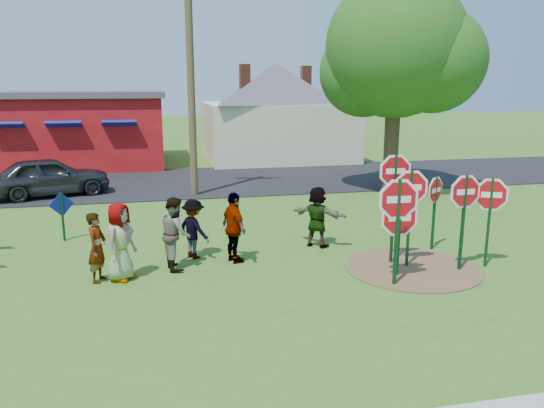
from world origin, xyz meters
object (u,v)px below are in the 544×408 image
Objects in this scene: suv at (49,176)px; utility_pole at (191,70)px; stop_sign_d at (435,195)px; person_a at (120,242)px; person_b at (97,247)px; leafy_tree at (399,55)px; stop_sign_a at (398,209)px; stop_sign_b at (395,181)px; stop_sign_c at (465,201)px.

utility_pole is at bearing -117.53° from suv.
stop_sign_d reaches higher than person_a.
person_b is 0.19× the size of leafy_tree.
stop_sign_a is at bearing -114.56° from leafy_tree.
utility_pole is at bearing 0.67° from person_b.
stop_sign_b reaches higher than suv.
stop_sign_d is at bearing -106.70° from leafy_tree.
person_b is (-0.50, 0.01, -0.10)m from person_a.
suv is 0.53× the size of leafy_tree.
stop_sign_c is at bearing 20.66° from stop_sign_a.
leafy_tree is (13.26, -2.26, 4.57)m from suv.
stop_sign_a is 1.04× the size of stop_sign_c.
stop_sign_d is 0.23× the size of utility_pole.
stop_sign_a is 6.62m from person_b.
stop_sign_c is 15.49m from suv.
stop_sign_a is at bearing -158.96° from suv.
stop_sign_c is 1.17× the size of stop_sign_d.
stop_sign_c is at bearing -28.24° from stop_sign_b.
suv is (-3.21, 9.83, -0.09)m from person_a.
stop_sign_d is at bearing -54.94° from person_a.
person_a is 10.34m from suv.
stop_sign_d is 0.47× the size of suv.
stop_sign_b is at bearing -115.04° from leafy_tree.
stop_sign_c reaches higher than stop_sign_d.
suv is at bearing 136.40° from stop_sign_b.
suv is (-9.06, 11.45, -0.93)m from stop_sign_a.
person_a is 0.20× the size of utility_pole.
suv is at bearing 49.13° from person_a.
stop_sign_d is 10.57m from utility_pole.
person_a is at bearing -73.00° from person_b.
stop_sign_a is 1.98m from stop_sign_c.
stop_sign_b is at bearing -153.72° from suv.
stop_sign_c is at bearing -79.43° from person_b.
stop_sign_b is 1.36× the size of stop_sign_d.
stop_sign_b is at bearing 175.21° from stop_sign_d.
stop_sign_b is 0.64× the size of suv.
leafy_tree reaches higher than stop_sign_d.
stop_sign_b reaches higher than stop_sign_c.
utility_pole is (2.27, 8.84, 3.91)m from person_a.
stop_sign_c is 0.55× the size of suv.
stop_sign_a is 11.47m from utility_pole.
suv is (-2.72, 9.82, 0.01)m from person_b.
stop_sign_c is (1.37, -0.82, -0.37)m from stop_sign_b.
suv is 6.86m from utility_pole.
stop_sign_b is 9.25m from leafy_tree.
stop_sign_d is at bearing 80.17° from stop_sign_c.
person_b reaches higher than suv.
person_a is (-6.39, 0.26, -1.16)m from stop_sign_b.
stop_sign_c is 11.76m from utility_pole.
person_b is at bearing -179.43° from stop_sign_b.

